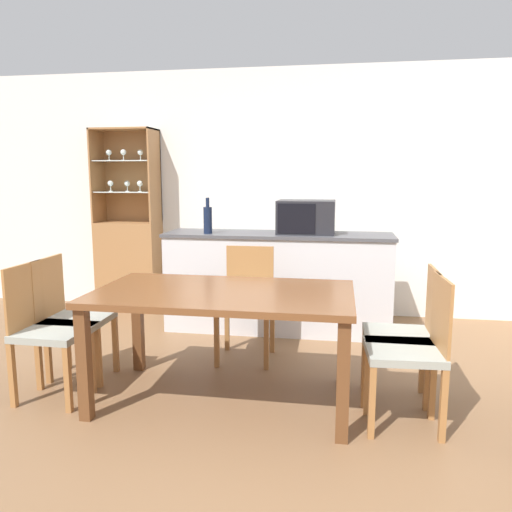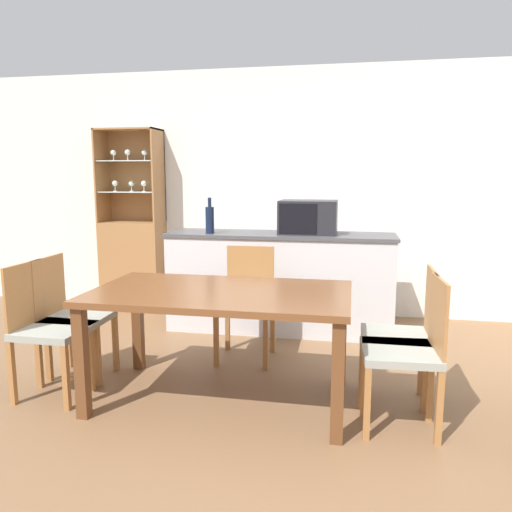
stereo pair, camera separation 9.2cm
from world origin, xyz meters
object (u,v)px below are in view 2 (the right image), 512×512
at_px(dining_table, 221,304).
at_px(microwave, 308,217).
at_px(display_cabinet, 133,253).
at_px(dining_chair_side_right_near, 408,351).
at_px(dining_chair_head_far, 247,302).
at_px(dining_chair_side_left_far, 71,317).
at_px(dining_chair_side_left_near, 48,328).
at_px(wine_bottle, 210,219).
at_px(dining_chair_side_right_far, 403,336).

bearing_deg(dining_table, microwave, 75.61).
height_order(display_cabinet, dining_table, display_cabinet).
bearing_deg(dining_chair_side_right_near, display_cabinet, 47.36).
bearing_deg(microwave, dining_chair_head_far, -117.00).
bearing_deg(dining_table, dining_chair_side_left_far, 173.16).
relative_size(display_cabinet, dining_chair_head_far, 2.19).
relative_size(dining_chair_side_left_near, dining_chair_side_right_near, 1.00).
bearing_deg(dining_chair_side_left_far, wine_bottle, 151.40).
bearing_deg(dining_chair_side_left_near, dining_table, 97.88).
relative_size(dining_table, dining_chair_side_left_far, 1.84).
bearing_deg(display_cabinet, dining_table, -53.21).
xyz_separation_m(dining_chair_side_left_near, wine_bottle, (0.66, 1.57, 0.60)).
bearing_deg(dining_chair_head_far, display_cabinet, -40.68).
xyz_separation_m(dining_table, dining_chair_head_far, (-0.00, 0.79, -0.19)).
height_order(dining_chair_side_left_near, dining_chair_side_right_near, same).
xyz_separation_m(display_cabinet, wine_bottle, (1.06, -0.64, 0.44)).
distance_m(dining_chair_side_left_near, dining_chair_side_right_near, 2.29).
distance_m(dining_table, dining_chair_head_far, 0.81).
height_order(dining_chair_head_far, dining_chair_side_right_near, same).
xyz_separation_m(dining_chair_head_far, dining_chair_side_left_far, (-1.14, -0.65, 0.00)).
xyz_separation_m(dining_chair_head_far, microwave, (0.41, 0.80, 0.62)).
bearing_deg(dining_chair_side_right_far, dining_chair_side_left_near, 96.74).
relative_size(dining_chair_side_right_near, wine_bottle, 2.69).
bearing_deg(microwave, dining_table, -104.39).
bearing_deg(dining_chair_head_far, microwave, -118.05).
xyz_separation_m(dining_chair_side_right_far, dining_chair_side_right_near, (-0.00, -0.27, 0.00)).
distance_m(dining_table, microwave, 1.70).
xyz_separation_m(dining_chair_side_right_far, microwave, (-0.74, 1.45, 0.62)).
height_order(dining_chair_head_far, wine_bottle, wine_bottle).
bearing_deg(display_cabinet, microwave, -13.73).
distance_m(dining_chair_side_right_near, microwave, 1.98).
relative_size(display_cabinet, wine_bottle, 5.89).
height_order(display_cabinet, dining_chair_head_far, display_cabinet).
bearing_deg(wine_bottle, dining_chair_side_left_near, -112.84).
relative_size(display_cabinet, dining_chair_side_right_far, 2.19).
distance_m(dining_table, dining_chair_side_left_near, 1.17).
relative_size(dining_table, dining_chair_side_right_far, 1.84).
xyz_separation_m(dining_chair_head_far, dining_chair_side_right_near, (1.14, -0.92, 0.00)).
xyz_separation_m(dining_chair_side_left_near, dining_chair_side_left_far, (0.00, 0.27, 0.00)).
xyz_separation_m(dining_table, dining_chair_side_right_near, (1.14, -0.14, -0.19)).
xyz_separation_m(display_cabinet, dining_chair_side_right_near, (2.69, -2.20, -0.16)).
bearing_deg(dining_chair_side_left_far, display_cabinet, -169.76).
relative_size(dining_chair_head_far, microwave, 1.70).
distance_m(display_cabinet, dining_chair_side_right_near, 3.48).
distance_m(dining_chair_head_far, dining_chair_side_right_far, 1.32).
height_order(dining_table, dining_chair_head_far, dining_chair_head_far).
relative_size(dining_chair_side_left_far, wine_bottle, 2.69).
xyz_separation_m(dining_chair_head_far, wine_bottle, (-0.48, 0.64, 0.60)).
distance_m(dining_chair_head_far, dining_chair_side_right_near, 1.47).
height_order(dining_chair_side_right_near, wine_bottle, wine_bottle).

